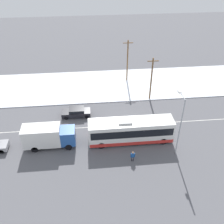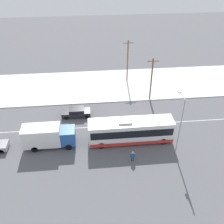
{
  "view_description": "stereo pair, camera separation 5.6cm",
  "coord_description": "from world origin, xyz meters",
  "px_view_note": "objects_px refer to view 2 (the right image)",
  "views": [
    {
      "loc": [
        -5.46,
        -30.34,
        24.06
      ],
      "look_at": [
        -2.28,
        1.59,
        1.4
      ],
      "focal_mm": 42.0,
      "sensor_mm": 36.0,
      "label": 1
    },
    {
      "loc": [
        -5.4,
        -30.35,
        24.06
      ],
      "look_at": [
        -2.28,
        1.59,
        1.4
      ],
      "focal_mm": 42.0,
      "sensor_mm": 36.0,
      "label": 2
    }
  ],
  "objects_px": {
    "pedestrian_at_stop": "(133,155)",
    "utility_pole_roadside": "(151,79)",
    "city_bus": "(131,131)",
    "box_truck": "(48,136)",
    "streetlamp": "(180,120)",
    "utility_pole_snowlot": "(128,60)",
    "sedan_car": "(76,112)"
  },
  "relations": [
    {
      "from": "pedestrian_at_stop",
      "to": "streetlamp",
      "type": "xyz_separation_m",
      "value": [
        5.72,
        1.12,
        4.24
      ]
    },
    {
      "from": "city_bus",
      "to": "box_truck",
      "type": "bearing_deg",
      "value": 179.85
    },
    {
      "from": "sedan_car",
      "to": "utility_pole_snowlot",
      "type": "relative_size",
      "value": 0.55
    },
    {
      "from": "city_bus",
      "to": "utility_pole_roadside",
      "type": "distance_m",
      "value": 11.58
    },
    {
      "from": "pedestrian_at_stop",
      "to": "streetlamp",
      "type": "bearing_deg",
      "value": 11.03
    },
    {
      "from": "utility_pole_snowlot",
      "to": "city_bus",
      "type": "bearing_deg",
      "value": -96.65
    },
    {
      "from": "box_truck",
      "to": "sedan_car",
      "type": "bearing_deg",
      "value": 61.44
    },
    {
      "from": "box_truck",
      "to": "pedestrian_at_stop",
      "type": "xyz_separation_m",
      "value": [
        10.66,
        -3.9,
        -0.78
      ]
    },
    {
      "from": "city_bus",
      "to": "sedan_car",
      "type": "distance_m",
      "value": 9.96
    },
    {
      "from": "city_bus",
      "to": "utility_pole_snowlot",
      "type": "distance_m",
      "value": 17.46
    },
    {
      "from": "box_truck",
      "to": "utility_pole_snowlot",
      "type": "relative_size",
      "value": 0.85
    },
    {
      "from": "sedan_car",
      "to": "city_bus",
      "type": "bearing_deg",
      "value": 138.7
    },
    {
      "from": "pedestrian_at_stop",
      "to": "streetlamp",
      "type": "distance_m",
      "value": 7.21
    },
    {
      "from": "box_truck",
      "to": "streetlamp",
      "type": "xyz_separation_m",
      "value": [
        16.38,
        -2.78,
        3.45
      ]
    },
    {
      "from": "city_bus",
      "to": "pedestrian_at_stop",
      "type": "distance_m",
      "value": 3.96
    },
    {
      "from": "pedestrian_at_stop",
      "to": "box_truck",
      "type": "bearing_deg",
      "value": 159.9
    },
    {
      "from": "utility_pole_roadside",
      "to": "sedan_car",
      "type": "bearing_deg",
      "value": -163.32
    },
    {
      "from": "box_truck",
      "to": "pedestrian_at_stop",
      "type": "bearing_deg",
      "value": -20.1
    },
    {
      "from": "city_bus",
      "to": "streetlamp",
      "type": "bearing_deg",
      "value": -27.13
    },
    {
      "from": "sedan_car",
      "to": "pedestrian_at_stop",
      "type": "distance_m",
      "value": 12.61
    },
    {
      "from": "utility_pole_roadside",
      "to": "utility_pole_snowlot",
      "type": "relative_size",
      "value": 0.94
    },
    {
      "from": "sedan_car",
      "to": "utility_pole_roadside",
      "type": "height_order",
      "value": "utility_pole_roadside"
    },
    {
      "from": "city_bus",
      "to": "box_truck",
      "type": "relative_size",
      "value": 1.67
    },
    {
      "from": "streetlamp",
      "to": "pedestrian_at_stop",
      "type": "bearing_deg",
      "value": -168.97
    },
    {
      "from": "city_bus",
      "to": "utility_pole_roadside",
      "type": "height_order",
      "value": "utility_pole_roadside"
    },
    {
      "from": "city_bus",
      "to": "streetlamp",
      "type": "height_order",
      "value": "streetlamp"
    },
    {
      "from": "sedan_car",
      "to": "streetlamp",
      "type": "height_order",
      "value": "streetlamp"
    },
    {
      "from": "pedestrian_at_stop",
      "to": "city_bus",
      "type": "bearing_deg",
      "value": 84.96
    },
    {
      "from": "box_truck",
      "to": "utility_pole_snowlot",
      "type": "distance_m",
      "value": 21.65
    },
    {
      "from": "box_truck",
      "to": "sedan_car",
      "type": "distance_m",
      "value": 7.48
    },
    {
      "from": "city_bus",
      "to": "box_truck",
      "type": "xyz_separation_m",
      "value": [
        -11.0,
        0.03,
        0.02
      ]
    },
    {
      "from": "pedestrian_at_stop",
      "to": "utility_pole_roadside",
      "type": "relative_size",
      "value": 0.21
    }
  ]
}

